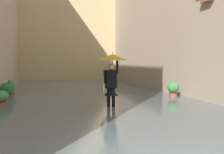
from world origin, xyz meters
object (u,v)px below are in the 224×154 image
potted_plant_near_left (173,90)px  potted_plant_far_right (0,99)px  potted_plant_near_right (11,88)px  potted_plant_mid_right (6,93)px  person_wading (112,70)px

potted_plant_near_left → potted_plant_far_right: potted_plant_near_left is taller
potted_plant_near_right → potted_plant_mid_right: bearing=90.9°
potted_plant_far_right → potted_plant_near_left: bearing=-172.9°
person_wading → potted_plant_near_left: person_wading is taller
potted_plant_mid_right → potted_plant_near_left: 7.28m
potted_plant_mid_right → potted_plant_far_right: size_ratio=1.23×
person_wading → potted_plant_near_right: size_ratio=2.33×
person_wading → potted_plant_mid_right: size_ratio=2.34×
potted_plant_near_right → potted_plant_near_left: size_ratio=1.06×
potted_plant_mid_right → potted_plant_far_right: (0.04, 1.45, -0.07)m
person_wading → potted_plant_near_right: 6.44m
potted_plant_mid_right → person_wading: bearing=145.6°
potted_plant_far_right → person_wading: bearing=163.0°
potted_plant_mid_right → potted_plant_near_right: (0.04, -2.37, -0.02)m
potted_plant_near_left → person_wading: bearing=31.9°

